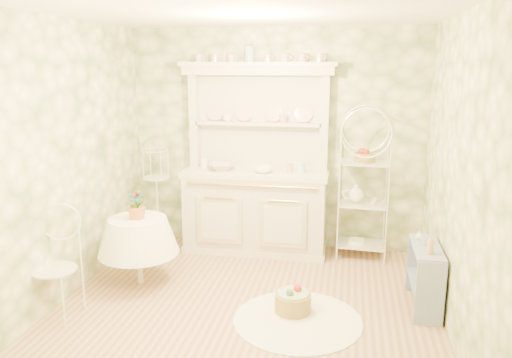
% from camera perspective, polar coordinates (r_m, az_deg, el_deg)
% --- Properties ---
extents(floor, '(3.60, 3.60, 0.00)m').
position_cam_1_polar(floor, '(4.90, -1.12, -14.56)').
color(floor, tan).
rests_on(floor, ground).
extents(ceiling, '(3.60, 3.60, 0.00)m').
position_cam_1_polar(ceiling, '(4.36, -1.28, 18.71)').
color(ceiling, white).
rests_on(ceiling, floor).
extents(wall_left, '(3.60, 3.60, 0.00)m').
position_cam_1_polar(wall_left, '(5.11, -21.36, 1.79)').
color(wall_left, '#F7ECC9').
rests_on(wall_left, floor).
extents(wall_right, '(3.60, 3.60, 0.00)m').
position_cam_1_polar(wall_right, '(4.44, 22.18, 0.12)').
color(wall_right, '#F7ECC9').
rests_on(wall_right, floor).
extents(wall_back, '(3.60, 3.60, 0.00)m').
position_cam_1_polar(wall_back, '(6.18, 2.24, 4.48)').
color(wall_back, '#F7ECC9').
rests_on(wall_back, floor).
extents(wall_front, '(3.60, 3.60, 0.00)m').
position_cam_1_polar(wall_front, '(2.76, -8.93, -6.53)').
color(wall_front, '#F7ECC9').
rests_on(wall_front, floor).
extents(kitchen_dresser, '(1.87, 0.61, 2.29)m').
position_cam_1_polar(kitchen_dresser, '(5.98, -0.07, 2.20)').
color(kitchen_dresser, silver).
rests_on(kitchen_dresser, floor).
extents(bakers_rack, '(0.62, 0.46, 1.93)m').
position_cam_1_polar(bakers_rack, '(5.96, 12.20, 0.09)').
color(bakers_rack, white).
rests_on(bakers_rack, floor).
extents(side_shelf, '(0.37, 0.77, 0.63)m').
position_cam_1_polar(side_shelf, '(5.04, 18.72, -10.50)').
color(side_shelf, '#7D8FB8').
rests_on(side_shelf, floor).
extents(round_table, '(0.85, 0.85, 0.73)m').
position_cam_1_polar(round_table, '(5.40, -13.22, -7.93)').
color(round_table, white).
rests_on(round_table, floor).
extents(cafe_chair, '(0.58, 0.58, 0.97)m').
position_cam_1_polar(cafe_chair, '(4.92, -22.08, -9.19)').
color(cafe_chair, white).
rests_on(cafe_chair, floor).
extents(birdcage_stand, '(0.39, 0.39, 1.48)m').
position_cam_1_polar(birdcage_stand, '(6.26, -11.26, -1.33)').
color(birdcage_stand, white).
rests_on(birdcage_stand, floor).
extents(floor_basket, '(0.41, 0.41, 0.22)m').
position_cam_1_polar(floor_basket, '(4.80, 4.22, -13.77)').
color(floor_basket, '#A08542').
rests_on(floor_basket, floor).
extents(lace_rug, '(1.29, 1.29, 0.01)m').
position_cam_1_polar(lace_rug, '(4.71, 4.79, -15.76)').
color(lace_rug, white).
rests_on(lace_rug, floor).
extents(bowl_floral, '(0.40, 0.40, 0.08)m').
position_cam_1_polar(bowl_floral, '(6.09, -3.93, 1.14)').
color(bowl_floral, white).
rests_on(bowl_floral, kitchen_dresser).
extents(bowl_white, '(0.28, 0.28, 0.07)m').
position_cam_1_polar(bowl_white, '(5.91, 0.82, 0.81)').
color(bowl_white, white).
rests_on(bowl_white, kitchen_dresser).
extents(cup_left, '(0.12, 0.12, 0.09)m').
position_cam_1_polar(cup_left, '(6.14, -3.28, 6.86)').
color(cup_left, white).
rests_on(cup_left, kitchen_dresser).
extents(cup_right, '(0.14, 0.14, 0.10)m').
position_cam_1_polar(cup_right, '(6.02, 3.14, 6.73)').
color(cup_right, white).
rests_on(cup_right, kitchen_dresser).
extents(potted_geranium, '(0.18, 0.15, 0.30)m').
position_cam_1_polar(potted_geranium, '(5.24, -13.51, -3.03)').
color(potted_geranium, '#3F7238').
rests_on(potted_geranium, round_table).
extents(bottle_amber, '(0.08, 0.08, 0.17)m').
position_cam_1_polar(bottle_amber, '(4.74, 19.32, -7.29)').
color(bottle_amber, tan).
rests_on(bottle_amber, side_shelf).
extents(bottle_blue, '(0.05, 0.05, 0.10)m').
position_cam_1_polar(bottle_blue, '(4.95, 18.45, -6.69)').
color(bottle_blue, '#97B9C5').
rests_on(bottle_blue, side_shelf).
extents(bottle_glass, '(0.09, 0.09, 0.09)m').
position_cam_1_polar(bottle_glass, '(5.08, 18.17, -6.26)').
color(bottle_glass, silver).
rests_on(bottle_glass, side_shelf).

